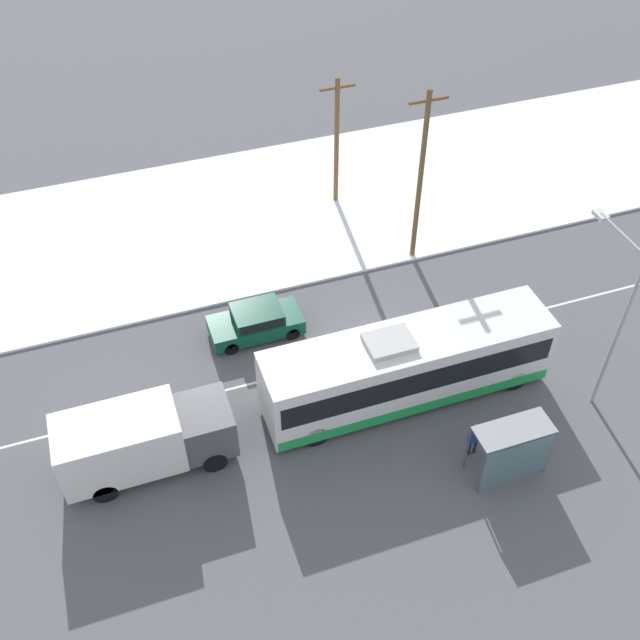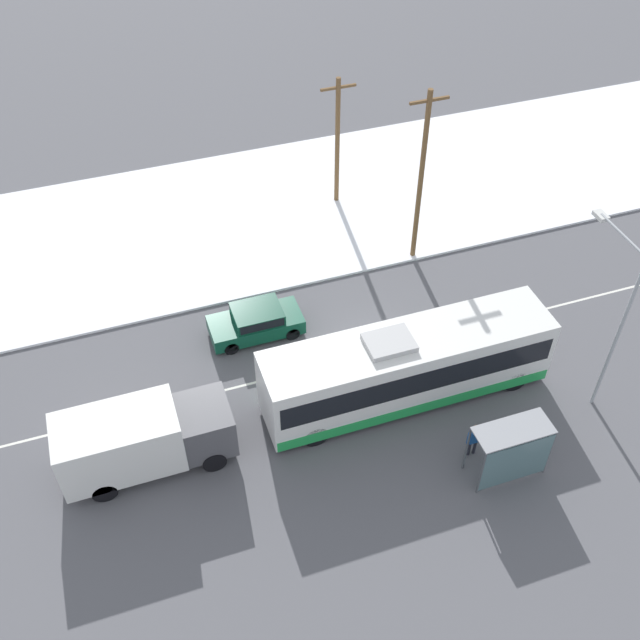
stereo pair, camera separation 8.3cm
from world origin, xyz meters
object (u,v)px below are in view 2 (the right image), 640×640
(box_truck, at_px, (141,438))
(streetlamp, at_px, (615,304))
(utility_pole_roadside, at_px, (421,177))
(sedan_car, at_px, (256,321))
(pedestrian_at_stop, at_px, (474,437))
(bus_shelter, at_px, (514,448))
(utility_pole_snowlot, at_px, (337,140))
(city_bus, at_px, (407,367))

(box_truck, height_order, streetlamp, streetlamp)
(box_truck, height_order, utility_pole_roadside, utility_pole_roadside)
(sedan_car, xyz_separation_m, pedestrian_at_stop, (5.91, -8.82, 0.24))
(sedan_car, relative_size, streetlamp, 0.53)
(sedan_car, bearing_deg, pedestrian_at_stop, 123.83)
(box_truck, bearing_deg, sedan_car, 43.05)
(box_truck, xyz_separation_m, utility_pole_roadside, (14.36, 8.04, 3.04))
(bus_shelter, relative_size, utility_pole_snowlot, 0.40)
(pedestrian_at_stop, distance_m, bus_shelter, 1.67)
(city_bus, xyz_separation_m, bus_shelter, (2.02, -4.81, -0.00))
(box_truck, relative_size, utility_pole_snowlot, 0.89)
(city_bus, height_order, utility_pole_snowlot, utility_pole_snowlot)
(pedestrian_at_stop, distance_m, streetlamp, 7.04)
(bus_shelter, bearing_deg, streetlamp, 27.55)
(city_bus, relative_size, pedestrian_at_stop, 6.96)
(box_truck, xyz_separation_m, pedestrian_at_stop, (11.62, -3.49, -0.54))
(box_truck, distance_m, utility_pole_roadside, 16.73)
(box_truck, bearing_deg, streetlamp, -7.20)
(streetlamp, distance_m, utility_pole_roadside, 10.68)
(utility_pole_roadside, relative_size, utility_pole_snowlot, 1.25)
(sedan_car, xyz_separation_m, bus_shelter, (6.70, -10.13, 0.90))
(bus_shelter, bearing_deg, utility_pole_roadside, 81.37)
(utility_pole_snowlot, bearing_deg, streetlamp, -72.49)
(city_bus, xyz_separation_m, utility_pole_snowlot, (2.01, 13.65, 2.02))
(bus_shelter, xyz_separation_m, streetlamp, (5.00, 2.61, 3.15))
(pedestrian_at_stop, bearing_deg, bus_shelter, -59.05)
(streetlamp, relative_size, utility_pole_snowlot, 1.08)
(bus_shelter, distance_m, utility_pole_roadside, 13.31)
(bus_shelter, bearing_deg, utility_pole_snowlot, 90.02)
(city_bus, distance_m, bus_shelter, 5.22)
(city_bus, bearing_deg, bus_shelter, -67.23)
(bus_shelter, bearing_deg, box_truck, 158.84)
(city_bus, relative_size, streetlamp, 1.52)
(box_truck, xyz_separation_m, sedan_car, (5.71, 5.33, -0.78))
(city_bus, height_order, sedan_car, city_bus)
(pedestrian_at_stop, bearing_deg, utility_pole_roadside, 76.65)
(city_bus, distance_m, streetlamp, 8.00)
(streetlamp, bearing_deg, sedan_car, 147.23)
(box_truck, bearing_deg, city_bus, 0.04)
(bus_shelter, height_order, utility_pole_roadside, utility_pole_roadside)
(sedan_car, xyz_separation_m, utility_pole_roadside, (8.65, 2.71, 3.82))
(utility_pole_roadside, bearing_deg, sedan_car, -162.62)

